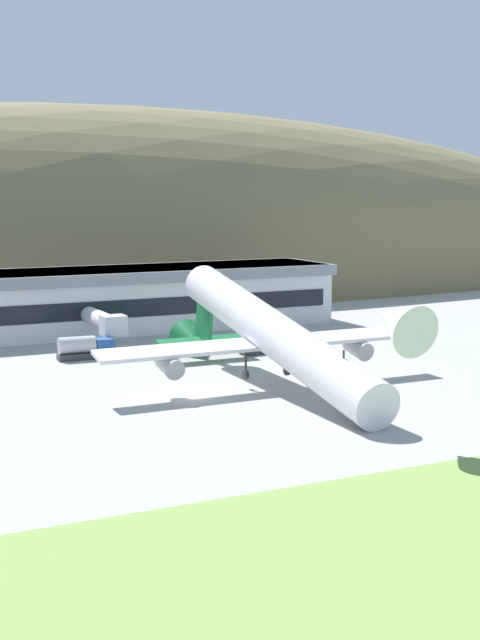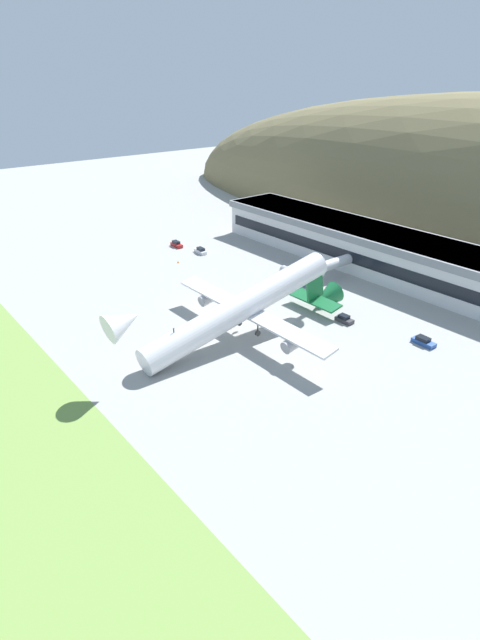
{
  "view_description": "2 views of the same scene",
  "coord_description": "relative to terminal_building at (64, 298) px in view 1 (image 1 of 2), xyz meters",
  "views": [
    {
      "loc": [
        -38.2,
        -89.35,
        22.93
      ],
      "look_at": [
        8.09,
        5.31,
        7.58
      ],
      "focal_mm": 50.0,
      "sensor_mm": 36.0,
      "label": 1
    },
    {
      "loc": [
        75.08,
        -53.48,
        45.97
      ],
      "look_at": [
        12.17,
        -2.15,
        5.48
      ],
      "focal_mm": 28.0,
      "sensor_mm": 36.0,
      "label": 2
    }
  ],
  "objects": [
    {
      "name": "service_car_1",
      "position": [
        19.05,
        -29.81,
        -5.16
      ],
      "size": [
        3.79,
        1.92,
        1.5
      ],
      "color": "#333338",
      "rests_on": "ground_plane"
    },
    {
      "name": "jetway_0",
      "position": [
        1.66,
        -15.61,
        -1.79
      ],
      "size": [
        3.38,
        13.55,
        5.43
      ],
      "color": "silver",
      "rests_on": "ground_plane"
    },
    {
      "name": "cargo_airplane",
      "position": [
        11.11,
        -49.86,
        0.45
      ],
      "size": [
        41.54,
        54.29,
        15.16
      ],
      "color": "silver"
    },
    {
      "name": "ground_plane",
      "position": [
        1.23,
        -50.62,
        -5.78
      ],
      "size": [
        428.18,
        428.18,
        0.0
      ],
      "primitive_type": "plane",
      "color": "#9E9E99"
    },
    {
      "name": "hill_backdrop",
      "position": [
        23.7,
        52.52,
        -5.78
      ],
      "size": [
        323.23,
        74.79,
        83.02
      ],
      "primitive_type": "ellipsoid",
      "color": "olive",
      "rests_on": "ground_plane"
    },
    {
      "name": "terminal_building",
      "position": [
        0.0,
        0.0,
        0.0
      ],
      "size": [
        92.1,
        17.24,
        10.19
      ],
      "color": "silver",
      "rests_on": "ground_plane"
    },
    {
      "name": "service_car_3",
      "position": [
        34.62,
        -25.55,
        -5.17
      ],
      "size": [
        4.49,
        1.97,
        1.46
      ],
      "color": "#264C99",
      "rests_on": "ground_plane"
    },
    {
      "name": "fuel_truck",
      "position": [
        -3.24,
        -22.69,
        -4.25
      ],
      "size": [
        7.83,
        2.78,
        3.21
      ],
      "color": "#264C99",
      "rests_on": "ground_plane"
    }
  ]
}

